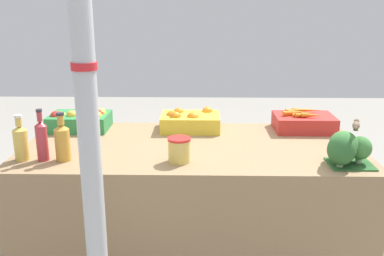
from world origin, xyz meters
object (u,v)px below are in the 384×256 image
object	(u,v)px
broccoli_pile	(345,149)
pickle_jar	(179,150)
orange_crate	(189,121)
juice_bottle_ruby	(42,139)
carrot_crate	(304,122)
sparrow_bird	(356,125)
support_pole	(85,74)
juice_bottle_amber	(62,141)
juice_bottle_golden	(21,142)
apple_crate	(81,120)

from	to	relation	value
broccoli_pile	pickle_jar	xyz separation A→B (m)	(-0.84, 0.03, -0.02)
orange_crate	juice_bottle_ruby	bearing A→B (deg)	-142.03
carrot_crate	sparrow_bird	bearing A→B (deg)	-79.67
support_pole	broccoli_pile	world-z (taller)	support_pole
pickle_jar	support_pole	bearing A→B (deg)	-124.58
juice_bottle_ruby	juice_bottle_amber	bearing A→B (deg)	0.00
juice_bottle_golden	sparrow_bird	size ratio (longest dim) A/B	1.87
support_pole	juice_bottle_ruby	distance (m)	0.75
support_pole	juice_bottle_ruby	size ratio (longest dim) A/B	9.57
orange_crate	juice_bottle_ruby	world-z (taller)	juice_bottle_ruby
juice_bottle_amber	apple_crate	bearing A→B (deg)	96.38
support_pole	juice_bottle_amber	bearing A→B (deg)	119.25
orange_crate	juice_bottle_golden	bearing A→B (deg)	-145.80
juice_bottle_ruby	pickle_jar	xyz separation A→B (m)	(0.71, -0.01, -0.05)
juice_bottle_amber	carrot_crate	bearing A→B (deg)	22.95
juice_bottle_golden	pickle_jar	world-z (taller)	juice_bottle_golden
apple_crate	sparrow_bird	world-z (taller)	sparrow_bird
apple_crate	carrot_crate	bearing A→B (deg)	-0.05
carrot_crate	broccoli_pile	xyz separation A→B (m)	(0.06, -0.63, 0.03)
apple_crate	orange_crate	xyz separation A→B (m)	(0.71, -0.00, -0.00)
juice_bottle_amber	sparrow_bird	xyz separation A→B (m)	(1.50, -0.02, 0.10)
orange_crate	broccoli_pile	distance (m)	1.02
apple_crate	sparrow_bird	xyz separation A→B (m)	(1.56, -0.61, 0.15)
juice_bottle_ruby	pickle_jar	world-z (taller)	juice_bottle_ruby
broccoli_pile	juice_bottle_amber	bearing A→B (deg)	178.35
apple_crate	juice_bottle_golden	world-z (taller)	juice_bottle_golden
broccoli_pile	juice_bottle_amber	size ratio (longest dim) A/B	0.95
apple_crate	juice_bottle_amber	xyz separation A→B (m)	(0.07, -0.59, 0.05)
juice_bottle_ruby	orange_crate	bearing A→B (deg)	37.97
juice_bottle_ruby	juice_bottle_amber	size ratio (longest dim) A/B	1.07
broccoli_pile	juice_bottle_ruby	world-z (taller)	juice_bottle_ruby
orange_crate	broccoli_pile	size ratio (longest dim) A/B	1.53
apple_crate	juice_bottle_amber	bearing A→B (deg)	-83.62
pickle_jar	apple_crate	bearing A→B (deg)	138.38
broccoli_pile	juice_bottle_ruby	distance (m)	1.56
orange_crate	carrot_crate	xyz separation A→B (m)	(0.74, 0.00, -0.00)
broccoli_pile	juice_bottle_ruby	size ratio (longest dim) A/B	0.89
juice_bottle_amber	pickle_jar	bearing A→B (deg)	-0.98
carrot_crate	juice_bottle_ruby	xyz separation A→B (m)	(-1.49, -0.59, 0.06)
orange_crate	sparrow_bird	bearing A→B (deg)	-35.50
juice_bottle_amber	pickle_jar	world-z (taller)	juice_bottle_amber
pickle_jar	sparrow_bird	xyz separation A→B (m)	(0.89, -0.01, 0.14)
apple_crate	juice_bottle_golden	bearing A→B (deg)	-104.58
carrot_crate	juice_bottle_amber	xyz separation A→B (m)	(-1.39, -0.59, 0.05)
juice_bottle_ruby	apple_crate	bearing A→B (deg)	85.96
apple_crate	juice_bottle_ruby	xyz separation A→B (m)	(-0.04, -0.59, 0.05)
orange_crate	carrot_crate	world-z (taller)	same
carrot_crate	juice_bottle_amber	distance (m)	1.50
orange_crate	sparrow_bird	world-z (taller)	sparrow_bird
juice_bottle_amber	sparrow_bird	distance (m)	1.50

